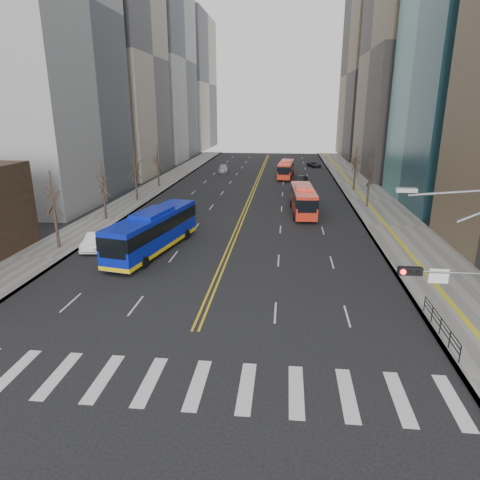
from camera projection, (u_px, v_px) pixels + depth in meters
The scene contains 16 objects.
ground at pixel (174, 383), 20.74m from camera, with size 220.00×220.00×0.00m, color black.
sidewalk_right at pixel (371, 200), 61.67m from camera, with size 7.00×130.00×0.15m, color slate.
sidewalk_left at pixel (143, 195), 65.13m from camera, with size 5.00×130.00×0.15m, color slate.
crosswalk at pixel (174, 383), 20.74m from camera, with size 26.70×4.00×0.01m.
centerline at pixel (255, 186), 72.97m from camera, with size 0.55×100.00×0.01m.
office_towers at pixel (263, 44), 78.68m from camera, with size 83.00×134.00×58.00m.
signal_mast at pixel (470, 286), 19.80m from camera, with size 5.37×0.37×9.39m.
pedestrian_railing at pixel (441, 323), 24.74m from camera, with size 0.06×6.06×1.02m.
street_trees at pixel (186, 174), 52.83m from camera, with size 35.20×47.20×7.60m.
blue_bus at pixel (153, 230), 39.24m from camera, with size 5.32×13.58×3.84m.
red_bus_near at pixel (303, 198), 53.33m from camera, with size 3.19×11.11×3.49m.
red_bus_far at pixel (286, 168), 80.73m from camera, with size 3.20×10.49×3.30m.
car_white at pixel (96, 241), 40.25m from camera, with size 1.64×4.69×1.55m, color white.
car_dark_mid at pixel (301, 179), 74.96m from camera, with size 1.78×4.41×1.50m, color black.
car_silver at pixel (223, 169), 87.91m from camera, with size 1.98×4.88×1.42m, color #939297.
car_dark_far at pixel (314, 164), 95.61m from camera, with size 1.96×4.24×1.18m, color black.
Camera 1 is at (5.09, -17.30, 12.78)m, focal length 32.00 mm.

